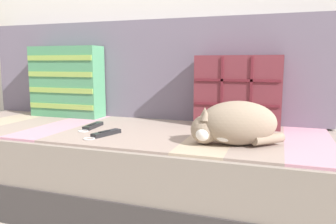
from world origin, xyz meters
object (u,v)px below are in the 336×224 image
object	(u,v)px
couch	(120,163)
game_remote_far	(105,134)
throw_pillow_quilted	(238,91)
sleeping_cat	(233,124)
throw_pillow_striped	(67,82)
game_remote_near	(93,126)

from	to	relation	value
couch	game_remote_far	xyz separation A→B (m)	(0.04, -0.20, 0.20)
game_remote_far	throw_pillow_quilted	bearing A→B (deg)	37.55
sleeping_cat	game_remote_far	xyz separation A→B (m)	(-0.56, -0.02, -0.07)
throw_pillow_quilted	couch	bearing A→B (deg)	-160.38
throw_pillow_striped	game_remote_near	bearing A→B (deg)	-38.82
throw_pillow_striped	throw_pillow_quilted	bearing A→B (deg)	0.03
game_remote_near	game_remote_far	xyz separation A→B (m)	(0.15, -0.13, -0.00)
throw_pillow_striped	game_remote_near	world-z (taller)	throw_pillow_striped
game_remote_far	game_remote_near	bearing A→B (deg)	137.88
throw_pillow_quilted	game_remote_near	size ratio (longest dim) A/B	2.05
sleeping_cat	throw_pillow_quilted	bearing A→B (deg)	94.55
sleeping_cat	game_remote_near	world-z (taller)	sleeping_cat
throw_pillow_quilted	sleeping_cat	bearing A→B (deg)	-85.45
couch	game_remote_far	world-z (taller)	game_remote_far
couch	throw_pillow_striped	size ratio (longest dim) A/B	4.71
sleeping_cat	game_remote_far	world-z (taller)	sleeping_cat
throw_pillow_striped	sleeping_cat	world-z (taller)	throw_pillow_striped
game_remote_far	sleeping_cat	bearing A→B (deg)	1.81
couch	throw_pillow_striped	distance (m)	0.63
throw_pillow_quilted	game_remote_near	world-z (taller)	throw_pillow_quilted
couch	game_remote_far	bearing A→B (deg)	-80.17
couch	game_remote_near	bearing A→B (deg)	-146.61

